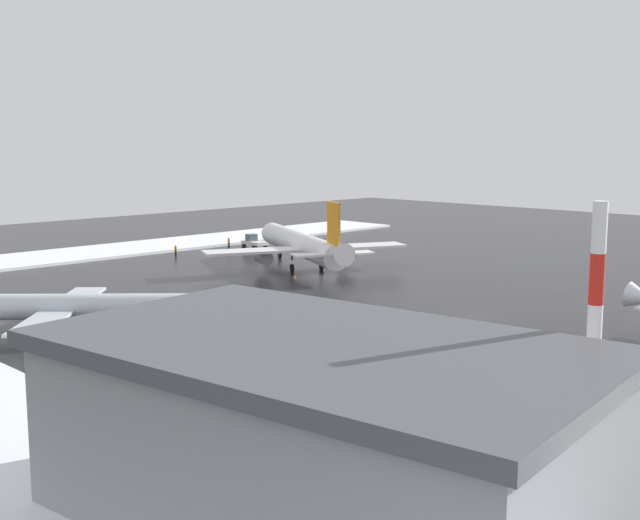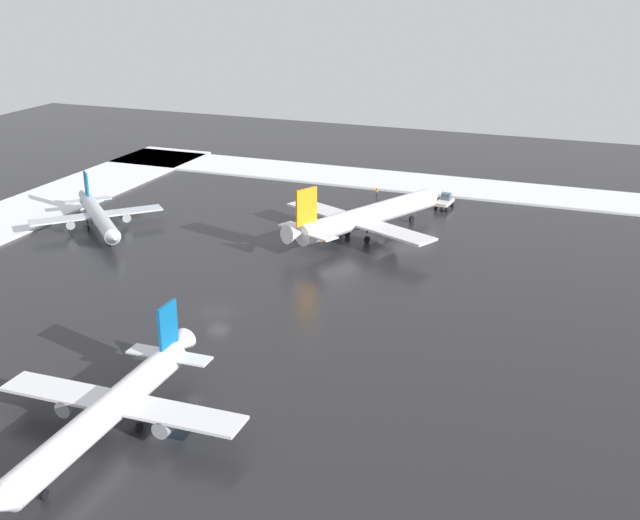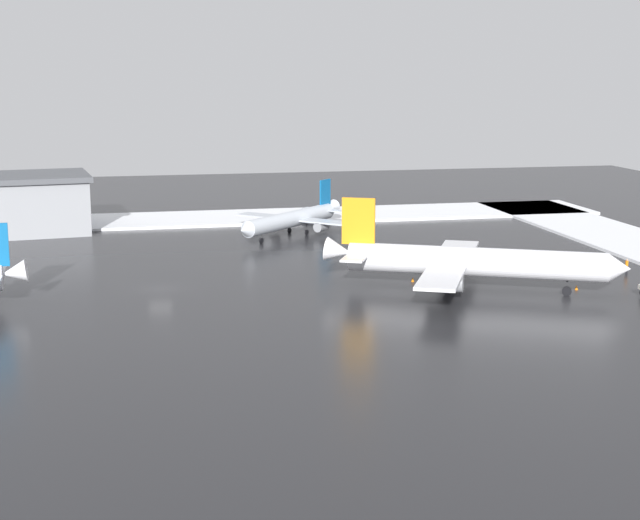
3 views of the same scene
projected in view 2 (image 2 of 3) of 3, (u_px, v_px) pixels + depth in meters
name	position (u px, v px, depth m)	size (l,w,h in m)	color
ground_plane	(218.00, 312.00, 97.56)	(240.00, 240.00, 0.00)	#232326
snow_bank_left	(380.00, 180.00, 156.08)	(14.00, 116.00, 0.42)	white
airplane_foreground_jet	(367.00, 216.00, 123.09)	(31.75, 27.00, 10.07)	white
airplane_distant_tail	(109.00, 410.00, 70.67)	(29.09, 24.07, 8.65)	white
airplane_parked_starboard	(98.00, 216.00, 125.97)	(19.42, 19.91, 7.46)	silver
pushback_tug	(445.00, 201.00, 138.25)	(4.78, 2.65, 2.50)	silver
ground_crew_mid_apron	(377.00, 191.00, 145.27)	(0.36, 0.36, 1.71)	black
ground_crew_near_tug	(443.00, 195.00, 142.91)	(0.36, 0.36, 1.71)	black
traffic_cone_near_nose	(321.00, 240.00, 122.07)	(0.36, 0.36, 0.55)	orange
traffic_cone_mid_line	(401.00, 215.00, 134.08)	(0.36, 0.36, 0.55)	orange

